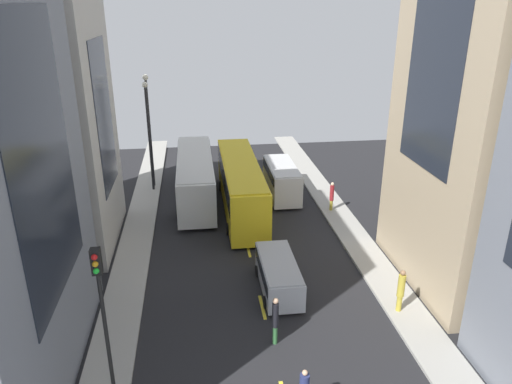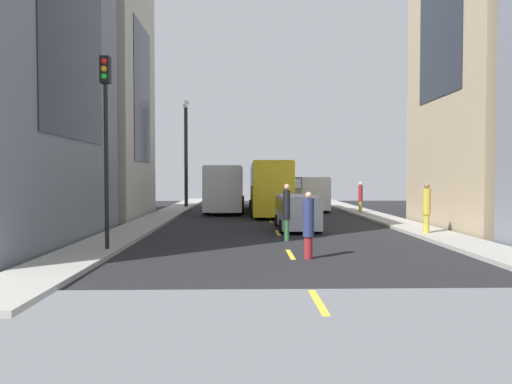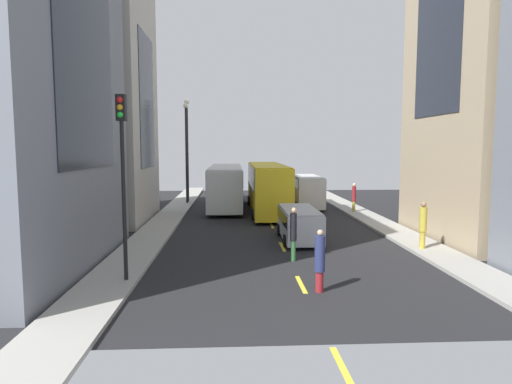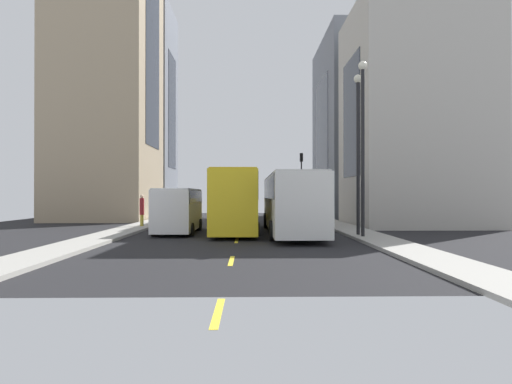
% 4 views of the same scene
% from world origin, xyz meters
% --- Properties ---
extents(ground_plane, '(39.67, 39.67, 0.00)m').
position_xyz_m(ground_plane, '(0.00, 0.00, 0.00)').
color(ground_plane, black).
extents(sidewalk_west, '(2.00, 44.00, 0.15)m').
position_xyz_m(sidewalk_west, '(-6.83, 0.00, 0.07)').
color(sidewalk_west, '#9E9B93').
rests_on(sidewalk_west, ground).
extents(sidewalk_east, '(2.00, 44.00, 0.15)m').
position_xyz_m(sidewalk_east, '(6.83, 0.00, 0.07)').
color(sidewalk_east, '#9E9B93').
rests_on(sidewalk_east, ground).
extents(lane_stripe_0, '(0.16, 2.00, 0.01)m').
position_xyz_m(lane_stripe_0, '(0.00, -21.00, 0.01)').
color(lane_stripe_0, yellow).
rests_on(lane_stripe_0, ground).
extents(lane_stripe_1, '(0.16, 2.00, 0.01)m').
position_xyz_m(lane_stripe_1, '(0.00, -15.00, 0.01)').
color(lane_stripe_1, yellow).
rests_on(lane_stripe_1, ground).
extents(lane_stripe_2, '(0.16, 2.00, 0.01)m').
position_xyz_m(lane_stripe_2, '(0.00, -9.00, 0.01)').
color(lane_stripe_2, yellow).
rests_on(lane_stripe_2, ground).
extents(lane_stripe_3, '(0.16, 2.00, 0.01)m').
position_xyz_m(lane_stripe_3, '(0.00, -3.00, 0.01)').
color(lane_stripe_3, yellow).
rests_on(lane_stripe_3, ground).
extents(lane_stripe_4, '(0.16, 2.00, 0.01)m').
position_xyz_m(lane_stripe_4, '(0.00, 3.00, 0.01)').
color(lane_stripe_4, yellow).
rests_on(lane_stripe_4, ground).
extents(lane_stripe_5, '(0.16, 2.00, 0.01)m').
position_xyz_m(lane_stripe_5, '(0.00, 9.00, 0.01)').
color(lane_stripe_5, yellow).
rests_on(lane_stripe_5, ground).
extents(lane_stripe_6, '(0.16, 2.00, 0.01)m').
position_xyz_m(lane_stripe_6, '(0.00, 15.00, 0.01)').
color(lane_stripe_6, yellow).
rests_on(lane_stripe_6, ground).
extents(lane_stripe_7, '(0.16, 2.00, 0.01)m').
position_xyz_m(lane_stripe_7, '(0.00, 21.00, 0.01)').
color(lane_stripe_7, yellow).
rests_on(lane_stripe_7, ground).
extents(building_west_1, '(9.07, 8.46, 15.69)m').
position_xyz_m(building_west_1, '(-12.53, -0.42, 7.84)').
color(building_west_1, '#B7B2A8').
rests_on(building_west_1, ground).
extents(city_bus_white, '(2.80, 11.84, 3.35)m').
position_xyz_m(city_bus_white, '(-2.99, 5.55, 2.01)').
color(city_bus_white, silver).
rests_on(city_bus_white, ground).
extents(streetcar_yellow, '(2.70, 12.64, 3.59)m').
position_xyz_m(streetcar_yellow, '(0.18, 3.09, 2.12)').
color(streetcar_yellow, yellow).
rests_on(streetcar_yellow, ground).
extents(delivery_van_white, '(2.25, 5.76, 2.58)m').
position_xyz_m(delivery_van_white, '(3.51, 5.10, 1.51)').
color(delivery_van_white, white).
rests_on(delivery_van_white, ground).
extents(car_silver_0, '(1.98, 4.77, 1.69)m').
position_xyz_m(car_silver_0, '(1.04, -7.57, 1.00)').
color(car_silver_0, '#B7BABF').
rests_on(car_silver_0, ground).
extents(pedestrian_crossing_mid, '(0.34, 0.34, 2.20)m').
position_xyz_m(pedestrian_crossing_mid, '(6.43, -10.30, 1.33)').
color(pedestrian_crossing_mid, gold).
rests_on(pedestrian_crossing_mid, ground).
extents(pedestrian_walking_far, '(0.28, 0.28, 2.32)m').
position_xyz_m(pedestrian_walking_far, '(0.16, -11.70, 1.28)').
color(pedestrian_walking_far, '#336B38').
rests_on(pedestrian_walking_far, ground).
extents(pedestrian_waiting_curb, '(0.35, 0.35, 2.13)m').
position_xyz_m(pedestrian_waiting_curb, '(0.49, -15.83, 1.12)').
color(pedestrian_waiting_curb, maroon).
rests_on(pedestrian_waiting_curb, ground).
extents(pedestrian_crossing_near, '(0.29, 0.29, 2.09)m').
position_xyz_m(pedestrian_crossing_near, '(6.51, 1.79, 1.28)').
color(pedestrian_crossing_near, gold).
rests_on(pedestrian_crossing_near, ground).
extents(traffic_light_near_corner, '(0.32, 0.44, 6.51)m').
position_xyz_m(traffic_light_near_corner, '(-6.23, -14.58, 4.63)').
color(traffic_light_near_corner, black).
rests_on(traffic_light_near_corner, ground).
extents(streetlamp_near, '(0.44, 0.44, 8.41)m').
position_xyz_m(streetlamp_near, '(-6.33, 7.62, 5.19)').
color(streetlamp_near, black).
rests_on(streetlamp_near, ground).
extents(streetlamp_far, '(0.44, 0.44, 8.82)m').
position_xyz_m(streetlamp_far, '(-6.33, 8.50, 5.41)').
color(streetlamp_far, black).
rests_on(streetlamp_far, ground).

